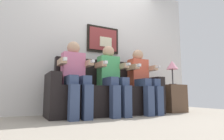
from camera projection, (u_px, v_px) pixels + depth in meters
name	position (u px, v px, depth m)	size (l,w,h in m)	color
ground_plane	(117.00, 117.00, 2.73)	(5.55, 5.55, 0.00)	#9E9384
back_wall_assembly	(97.00, 42.00, 3.57)	(4.27, 0.10, 2.60)	silver
couch	(107.00, 95.00, 3.06)	(1.87, 0.58, 0.90)	black
person_on_left	(75.00, 74.00, 2.69)	(0.46, 0.56, 1.11)	pink
person_in_middle	(112.00, 76.00, 2.95)	(0.46, 0.56, 1.11)	#4CB266
person_on_right	(142.00, 78.00, 3.21)	(0.46, 0.56, 1.11)	#D8593F
side_table_right	(172.00, 98.00, 3.54)	(0.40, 0.40, 0.50)	brown
table_lamp	(172.00, 66.00, 3.62)	(0.22, 0.22, 0.46)	#333338
spare_remote_on_table	(175.00, 84.00, 3.58)	(0.04, 0.13, 0.02)	white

